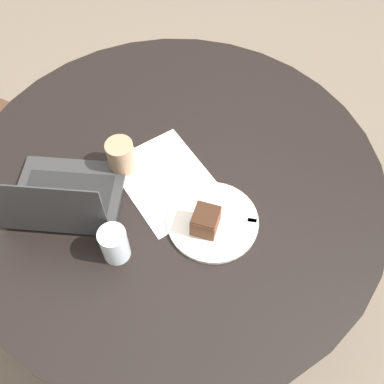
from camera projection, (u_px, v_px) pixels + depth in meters
ground_plane at (179, 273)px, 2.01m from camera, size 12.00×12.00×0.00m
dining_table at (174, 198)px, 1.48m from camera, size 1.31×1.31×0.75m
paper_document at (166, 179)px, 1.37m from camera, size 0.35×0.28×0.00m
plate at (213, 221)px, 1.29m from camera, size 0.26×0.26×0.01m
cake_slice at (206, 221)px, 1.24m from camera, size 0.10×0.10×0.07m
fork at (234, 218)px, 1.28m from camera, size 0.12×0.15×0.00m
coffee_glass at (121, 156)px, 1.36m from camera, size 0.08×0.08×0.11m
water_glass at (114, 244)px, 1.19m from camera, size 0.08×0.08×0.11m
laptop at (63, 198)px, 1.29m from camera, size 0.38×0.40×0.24m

